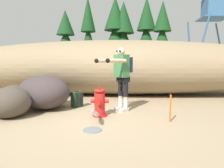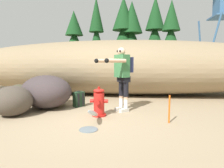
{
  "view_description": "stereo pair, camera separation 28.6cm",
  "coord_description": "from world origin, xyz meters",
  "views": [
    {
      "loc": [
        0.73,
        -4.2,
        1.28
      ],
      "look_at": [
        0.36,
        0.55,
        0.75
      ],
      "focal_mm": 30.36,
      "sensor_mm": 36.0,
      "label": 1
    },
    {
      "loc": [
        1.02,
        -4.16,
        1.28
      ],
      "look_at": [
        0.36,
        0.55,
        0.75
      ],
      "focal_mm": 30.36,
      "sensor_mm": 36.0,
      "label": 2
    }
  ],
  "objects": [
    {
      "name": "hydrant_water_jet",
      "position": [
        0.08,
        -0.4,
        0.18
      ],
      "size": [
        0.36,
        1.01,
        0.41
      ],
      "color": "silver",
      "rests_on": "ground_plane"
    },
    {
      "name": "dirt_embankment",
      "position": [
        0.0,
        3.65,
        1.1
      ],
      "size": [
        15.48,
        3.2,
        2.2
      ],
      "primitive_type": "ellipsoid",
      "color": "#897556",
      "rests_on": "ground_plane"
    },
    {
      "name": "pine_tree_far_right",
      "position": [
        2.29,
        12.08,
        3.52
      ],
      "size": [
        2.41,
        2.41,
        6.68
      ],
      "color": "#47331E",
      "rests_on": "ground_plane"
    },
    {
      "name": "spare_backpack",
      "position": [
        -0.72,
        1.14,
        0.22
      ],
      "size": [
        0.36,
        0.36,
        0.47
      ],
      "rotation": [
        0.0,
        0.0,
        2.47
      ],
      "color": "#1E3823",
      "rests_on": "ground_plane"
    },
    {
      "name": "boulder_large",
      "position": [
        -1.58,
        0.86,
        0.47
      ],
      "size": [
        2.0,
        1.93,
        0.94
      ],
      "primitive_type": "ellipsoid",
      "rotation": [
        0.0,
        0.0,
        2.6
      ],
      "color": "#3C3233",
      "rests_on": "ground_plane"
    },
    {
      "name": "ground_plane",
      "position": [
        0.0,
        0.0,
        -0.02
      ],
      "size": [
        56.0,
        56.0,
        0.04
      ],
      "primitive_type": "cube",
      "color": "#998466"
    },
    {
      "name": "boulder_mid",
      "position": [
        -2.01,
        -0.03,
        0.36
      ],
      "size": [
        1.01,
        1.02,
        0.73
      ],
      "primitive_type": "ellipsoid",
      "rotation": [
        0.0,
        0.0,
        6.21
      ],
      "color": "#463E34",
      "rests_on": "ground_plane"
    },
    {
      "name": "boulder_outlier",
      "position": [
        -2.73,
        1.3,
        0.3
      ],
      "size": [
        1.03,
        1.11,
        0.61
      ],
      "primitive_type": "ellipsoid",
      "rotation": [
        0.0,
        0.0,
        5.15
      ],
      "color": "#444130",
      "rests_on": "ground_plane"
    },
    {
      "name": "fire_hydrant",
      "position": [
        0.08,
        0.24,
        0.33
      ],
      "size": [
        0.44,
        0.39,
        0.72
      ],
      "color": "red",
      "rests_on": "ground_plane"
    },
    {
      "name": "survey_stake",
      "position": [
        1.68,
        -0.09,
        0.3
      ],
      "size": [
        0.04,
        0.04,
        0.6
      ],
      "primitive_type": "cylinder",
      "color": "#E55914",
      "rests_on": "ground_plane"
    },
    {
      "name": "pine_tree_ridge_end",
      "position": [
        3.3,
        10.33,
        3.23
      ],
      "size": [
        2.01,
        2.01,
        5.8
      ],
      "color": "#47331E",
      "rests_on": "ground_plane"
    },
    {
      "name": "boulder_small",
      "position": [
        -2.14,
        1.62,
        0.43
      ],
      "size": [
        1.34,
        1.31,
        0.85
      ],
      "primitive_type": "ellipsoid",
      "rotation": [
        0.0,
        0.0,
        2.48
      ],
      "color": "#3B3D33",
      "rests_on": "ground_plane"
    },
    {
      "name": "pine_tree_center",
      "position": [
        -0.28,
        11.83,
        3.52
      ],
      "size": [
        2.81,
        2.81,
        6.7
      ],
      "color": "#47331E",
      "rests_on": "ground_plane"
    },
    {
      "name": "pine_tree_left",
      "position": [
        -2.42,
        11.23,
        3.32
      ],
      "size": [
        1.85,
        1.85,
        6.55
      ],
      "color": "#47331E",
      "rests_on": "ground_plane"
    },
    {
      "name": "pine_tree_far_left",
      "position": [
        -4.16,
        10.8,
        3.16
      ],
      "size": [
        2.2,
        2.2,
        5.43
      ],
      "color": "#47331E",
      "rests_on": "ground_plane"
    },
    {
      "name": "utility_worker",
      "position": [
        0.59,
        0.75,
        1.06
      ],
      "size": [
        0.96,
        0.96,
        1.67
      ],
      "rotation": [
        0.0,
        0.0,
        -2.36
      ],
      "color": "beige",
      "rests_on": "ground_plane"
    },
    {
      "name": "pine_tree_right",
      "position": [
        0.41,
        11.83,
        3.29
      ],
      "size": [
        2.72,
        2.72,
        6.28
      ],
      "color": "#47331E",
      "rests_on": "ground_plane"
    }
  ]
}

